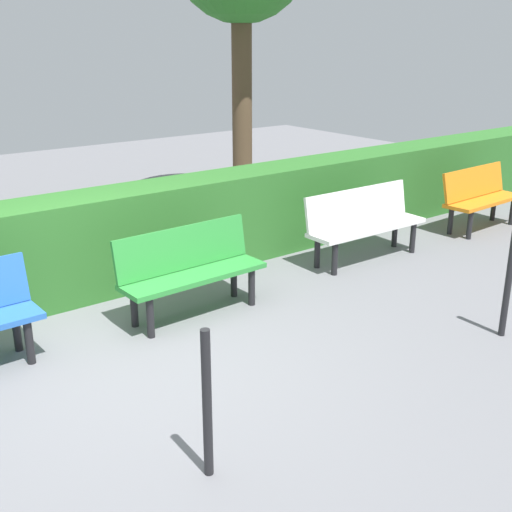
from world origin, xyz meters
TOP-DOWN VIEW (x-y plane):
  - ground_plane at (0.00, 0.00)m, footprint 21.68×21.68m
  - bench_orange at (-5.79, -0.60)m, footprint 1.41×0.52m
  - bench_white at (-3.53, -0.69)m, footprint 1.65×0.49m
  - bench_green at (-0.98, -0.57)m, footprint 1.49×0.50m
  - hedge_row at (-1.09, -1.68)m, footprint 17.68×0.66m
  - railing_post_mid at (-2.97, 1.60)m, footprint 0.06×0.06m
  - railing_post_far at (0.25, 1.60)m, footprint 0.06×0.06m

SIDE VIEW (x-z plane):
  - ground_plane at x=0.00m, z-range 0.00..0.00m
  - bench_orange at x=-5.79m, z-range 0.05..0.91m
  - bench_green at x=-0.98m, z-range 0.05..0.91m
  - bench_white at x=-3.53m, z-range 0.05..0.91m
  - railing_post_mid at x=-2.97m, z-range 0.00..1.00m
  - railing_post_far at x=0.25m, z-range 0.00..1.00m
  - hedge_row at x=-1.09m, z-range 0.00..1.06m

